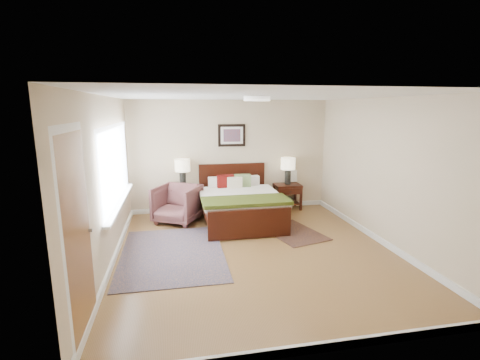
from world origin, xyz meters
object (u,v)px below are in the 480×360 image
(bed, at_px, (240,199))
(armchair, at_px, (177,204))
(nightstand_right, at_px, (287,194))
(lamp_right, at_px, (288,166))
(lamp_left, at_px, (182,168))
(nightstand_left, at_px, (183,193))
(rug_persian, at_px, (173,253))

(bed, height_order, armchair, bed)
(nightstand_right, relative_size, armchair, 0.70)
(bed, relative_size, armchair, 2.32)
(bed, xyz_separation_m, lamp_right, (1.27, 0.74, 0.52))
(lamp_left, xyz_separation_m, lamp_right, (2.39, 0.00, -0.03))
(nightstand_left, distance_m, rug_persian, 2.18)
(nightstand_left, height_order, lamp_right, lamp_right)
(bed, bearing_deg, armchair, 169.27)
(lamp_left, relative_size, armchair, 0.72)
(nightstand_right, height_order, lamp_left, lamp_left)
(nightstand_left, relative_size, lamp_left, 1.02)
(lamp_right, bearing_deg, armchair, -168.78)
(bed, relative_size, nightstand_left, 3.17)
(lamp_left, xyz_separation_m, armchair, (-0.14, -0.50, -0.66))
(lamp_right, bearing_deg, nightstand_left, -179.49)
(nightstand_right, relative_size, rug_persian, 0.26)
(bed, bearing_deg, rug_persian, -134.79)
(nightstand_right, relative_size, lamp_right, 0.97)
(armchair, relative_size, rug_persian, 0.37)
(nightstand_left, bearing_deg, armchair, -106.08)
(armchair, bearing_deg, rug_persian, -65.37)
(nightstand_left, bearing_deg, lamp_left, 90.00)
(lamp_right, bearing_deg, rug_persian, -141.25)
(nightstand_left, height_order, lamp_left, lamp_left)
(armchair, bearing_deg, nightstand_left, 102.61)
(lamp_left, bearing_deg, armchair, -105.43)
(lamp_left, height_order, lamp_right, lamp_left)
(rug_persian, bearing_deg, nightstand_right, 38.61)
(lamp_left, distance_m, lamp_right, 2.39)
(lamp_right, distance_m, armchair, 2.66)
(nightstand_right, distance_m, lamp_left, 2.49)
(bed, xyz_separation_m, lamp_left, (-1.12, 0.74, 0.56))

